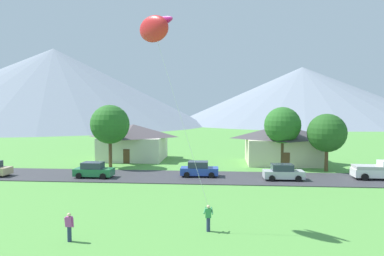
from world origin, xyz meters
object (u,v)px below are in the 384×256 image
(house_leftmost, at_px, (281,143))
(tree_left_of_center, at_px, (327,133))
(house_left_center, at_px, (133,141))
(tree_near_left, at_px, (282,125))
(parked_car_blue_east_end, at_px, (199,169))
(watcher_person, at_px, (69,227))
(tree_center, at_px, (110,124))
(pickup_truck_white_west_side, at_px, (379,170))
(kite_flyer_with_kite, at_px, (155,33))
(parked_car_silver_mid_east, at_px, (283,172))
(parked_car_green_mid_west, at_px, (94,170))

(house_leftmost, bearing_deg, tree_left_of_center, -51.88)
(house_leftmost, distance_m, house_left_center, 21.59)
(tree_near_left, relative_size, parked_car_blue_east_end, 1.85)
(parked_car_blue_east_end, height_order, watcher_person, parked_car_blue_east_end)
(tree_left_of_center, bearing_deg, house_left_center, 163.70)
(tree_near_left, height_order, tree_left_of_center, tree_near_left)
(tree_near_left, xyz_separation_m, watcher_person, (-16.51, -26.39, -4.61))
(tree_center, bearing_deg, parked_car_blue_east_end, -24.03)
(pickup_truck_white_west_side, xyz_separation_m, kite_flyer_with_kite, (-21.27, -15.81, 11.60))
(tree_center, xyz_separation_m, parked_car_blue_east_end, (11.91, -5.31, -4.73))
(parked_car_blue_east_end, bearing_deg, kite_flyer_with_kite, -96.75)
(house_leftmost, xyz_separation_m, house_left_center, (-21.50, 1.91, -0.05))
(tree_near_left, relative_size, tree_left_of_center, 1.12)
(tree_left_of_center, xyz_separation_m, pickup_truck_white_west_side, (4.17, -4.82, -3.62))
(parked_car_silver_mid_east, bearing_deg, kite_flyer_with_kite, -126.77)
(tree_near_left, distance_m, parked_car_blue_east_end, 13.24)
(house_leftmost, distance_m, parked_car_blue_east_end, 15.27)
(house_left_center, xyz_separation_m, parked_car_blue_east_end, (10.71, -12.54, -1.87))
(tree_near_left, distance_m, kite_flyer_with_kite, 26.67)
(house_leftmost, height_order, house_left_center, house_leftmost)
(parked_car_green_mid_west, height_order, watcher_person, parked_car_green_mid_west)
(parked_car_green_mid_west, distance_m, kite_flyer_with_kite, 20.78)
(pickup_truck_white_west_side, bearing_deg, tree_center, 170.61)
(kite_flyer_with_kite, bearing_deg, tree_center, 115.60)
(house_left_center, height_order, tree_near_left, tree_near_left)
(tree_left_of_center, bearing_deg, tree_center, 179.23)
(tree_center, bearing_deg, parked_car_green_mid_west, -86.99)
(tree_near_left, xyz_separation_m, parked_car_blue_east_end, (-10.27, -6.97, -4.62))
(house_leftmost, distance_m, tree_near_left, 4.58)
(kite_flyer_with_kite, bearing_deg, watcher_person, -139.49)
(house_left_center, distance_m, tree_near_left, 21.89)
(house_leftmost, bearing_deg, parked_car_green_mid_west, -151.34)
(tree_center, bearing_deg, house_left_center, 80.59)
(tree_left_of_center, relative_size, watcher_person, 4.20)
(parked_car_silver_mid_east, bearing_deg, watcher_person, -129.82)
(parked_car_silver_mid_east, bearing_deg, tree_left_of_center, 44.23)
(parked_car_blue_east_end, relative_size, pickup_truck_white_west_side, 0.81)
(tree_near_left, bearing_deg, watcher_person, -122.03)
(tree_left_of_center, height_order, watcher_person, tree_left_of_center)
(tree_near_left, xyz_separation_m, parked_car_green_mid_west, (-21.82, -8.55, -4.62))
(tree_center, xyz_separation_m, parked_car_green_mid_west, (0.36, -6.89, -4.73))
(tree_center, bearing_deg, pickup_truck_white_west_side, -9.39)
(tree_left_of_center, distance_m, parked_car_blue_east_end, 16.48)
(tree_center, height_order, parked_car_blue_east_end, tree_center)
(tree_near_left, distance_m, tree_left_of_center, 5.43)
(house_left_center, xyz_separation_m, tree_near_left, (20.98, -5.57, 2.75))
(tree_left_of_center, distance_m, watcher_person, 32.72)
(watcher_person, bearing_deg, tree_left_of_center, 48.59)
(parked_car_silver_mid_east, relative_size, kite_flyer_with_kite, 0.31)
(house_leftmost, distance_m, kite_flyer_with_kite, 30.81)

